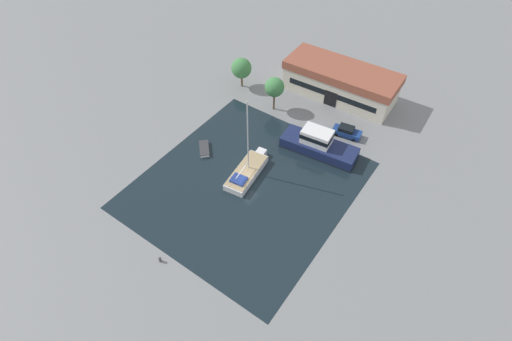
{
  "coord_description": "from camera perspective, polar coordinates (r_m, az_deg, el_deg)",
  "views": [
    {
      "loc": [
        22.4,
        -29.37,
        42.57
      ],
      "look_at": [
        0.0,
        2.21,
        1.0
      ],
      "focal_mm": 28.0,
      "sensor_mm": 36.0,
      "label": 1
    }
  ],
  "objects": [
    {
      "name": "warehouse_building",
      "position": [
        71.86,
        12.02,
        12.31
      ],
      "size": [
        19.64,
        8.25,
        5.46
      ],
      "rotation": [
        0.0,
        0.0,
        0.04
      ],
      "color": "beige",
      "rests_on": "ground"
    },
    {
      "name": "parked_car",
      "position": [
        64.67,
        12.84,
        5.47
      ],
      "size": [
        4.72,
        2.57,
        1.68
      ],
      "rotation": [
        0.0,
        0.0,
        4.87
      ],
      "color": "navy",
      "rests_on": "ground"
    },
    {
      "name": "sailboat_moored",
      "position": [
        57.18,
        -1.29,
        -0.13
      ],
      "size": [
        4.04,
        9.41,
        12.84
      ],
      "rotation": [
        0.0,
        0.0,
        0.13
      ],
      "color": "white",
      "rests_on": "water_canal"
    },
    {
      "name": "quay_tree_by_water",
      "position": [
        72.1,
        -2.09,
        14.39
      ],
      "size": [
        3.57,
        3.57,
        5.51
      ],
      "color": "brown",
      "rests_on": "ground"
    },
    {
      "name": "motor_cruiser",
      "position": [
        60.85,
        8.9,
        3.75
      ],
      "size": [
        12.03,
        5.21,
        3.83
      ],
      "rotation": [
        0.0,
        0.0,
        1.68
      ],
      "color": "#19234C",
      "rests_on": "water_canal"
    },
    {
      "name": "small_dinghy",
      "position": [
        61.49,
        -7.4,
        3.1
      ],
      "size": [
        3.37,
        3.42,
        0.54
      ],
      "rotation": [
        0.0,
        0.0,
        3.91
      ],
      "color": "white",
      "rests_on": "water_canal"
    },
    {
      "name": "water_canal",
      "position": [
        56.35,
        -1.3,
        -2.03
      ],
      "size": [
        27.25,
        29.52,
        0.01
      ],
      "primitive_type": "cube",
      "color": "black",
      "rests_on": "ground"
    },
    {
      "name": "quay_tree_near_building",
      "position": [
        66.27,
        2.66,
        11.79
      ],
      "size": [
        3.23,
        3.23,
        6.02
      ],
      "color": "brown",
      "rests_on": "ground"
    },
    {
      "name": "ground_plane",
      "position": [
        56.36,
        -1.3,
        -2.04
      ],
      "size": [
        440.0,
        440.0,
        0.0
      ],
      "primitive_type": "plane",
      "color": "gray"
    },
    {
      "name": "mooring_bollard",
      "position": [
        50.19,
        -13.56,
        -12.23
      ],
      "size": [
        0.34,
        0.34,
        0.81
      ],
      "color": "#47474C",
      "rests_on": "ground"
    }
  ]
}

